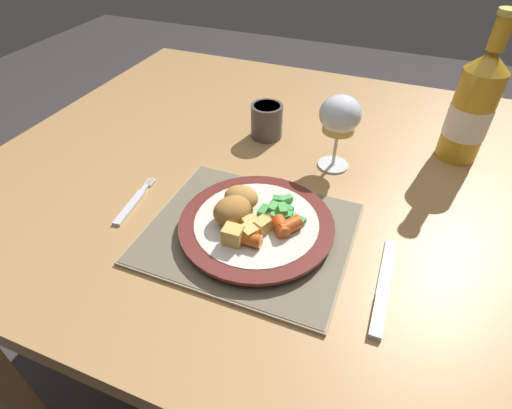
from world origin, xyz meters
name	(u,v)px	position (x,y,z in m)	size (l,w,h in m)	color
ground_plane	(275,355)	(0.00, 0.00, 0.00)	(6.00, 6.00, 0.00)	#383333
dining_table	(285,199)	(0.00, 0.00, 0.65)	(1.20, 1.01, 0.74)	#AD7F4C
placemat	(249,232)	(0.01, -0.21, 0.74)	(0.33, 0.28, 0.01)	gray
dinner_plate	(256,225)	(0.02, -0.20, 0.76)	(0.25, 0.25, 0.02)	silver
breaded_croquettes	(236,205)	(-0.02, -0.20, 0.79)	(0.08, 0.10, 0.04)	#A87033
green_beans_pile	(281,210)	(0.05, -0.17, 0.77)	(0.08, 0.06, 0.02)	#338438
glazed_carrots	(270,229)	(0.05, -0.22, 0.78)	(0.08, 0.08, 0.02)	#CC5119
fork	(133,204)	(-0.22, -0.22, 0.74)	(0.03, 0.14, 0.01)	silver
table_knife	(382,293)	(0.23, -0.25, 0.74)	(0.02, 0.19, 0.01)	silver
wine_glass	(340,118)	(0.09, 0.03, 0.85)	(0.08, 0.08, 0.15)	silver
bottle	(472,108)	(0.31, 0.16, 0.85)	(0.08, 0.08, 0.29)	gold
roast_potatoes	(246,231)	(0.01, -0.24, 0.78)	(0.06, 0.07, 0.03)	#DBB256
drinking_cup	(267,120)	(-0.08, 0.09, 0.78)	(0.07, 0.07, 0.07)	#4C4747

